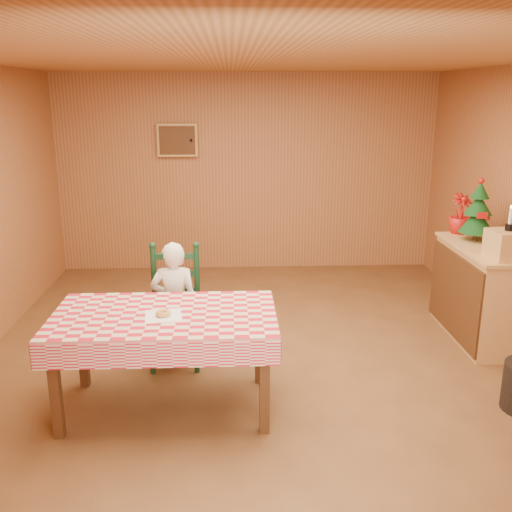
{
  "coord_description": "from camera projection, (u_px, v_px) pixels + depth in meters",
  "views": [
    {
      "loc": [
        -0.21,
        -4.62,
        2.32
      ],
      "look_at": [
        0.0,
        0.2,
        0.95
      ],
      "focal_mm": 40.0,
      "sensor_mm": 36.0,
      "label": 1
    }
  ],
  "objects": [
    {
      "name": "candle_set",
      "position": [
        510.0,
        223.0,
        4.93
      ],
      "size": [
        0.07,
        0.07,
        0.22
      ],
      "color": "black",
      "rests_on": "crate"
    },
    {
      "name": "ladder_chair",
      "position": [
        175.0,
        309.0,
        5.01
      ],
      "size": [
        0.44,
        0.4,
        1.08
      ],
      "color": "black",
      "rests_on": "ground"
    },
    {
      "name": "cabin_walls",
      "position": [
        254.0,
        152.0,
        5.09
      ],
      "size": [
        5.1,
        6.05,
        2.65
      ],
      "color": "#A6693C",
      "rests_on": "ground"
    },
    {
      "name": "donut",
      "position": [
        163.0,
        313.0,
        4.13
      ],
      "size": [
        0.14,
        0.14,
        0.04
      ],
      "primitive_type": "torus",
      "rotation": [
        0.0,
        0.0,
        0.36
      ],
      "color": "gold",
      "rests_on": "napkin"
    },
    {
      "name": "flower_arrangement",
      "position": [
        460.0,
        214.0,
        5.87
      ],
      "size": [
        0.3,
        0.3,
        0.41
      ],
      "primitive_type": "imported",
      "rotation": [
        0.0,
        0.0,
        0.34
      ],
      "color": "#B51410",
      "rests_on": "shelf_unit"
    },
    {
      "name": "crate",
      "position": [
        507.0,
        245.0,
        4.98
      ],
      "size": [
        0.33,
        0.33,
        0.25
      ],
      "primitive_type": "cube",
      "rotation": [
        0.0,
        0.0,
        0.1
      ],
      "color": "tan",
      "rests_on": "shelf_unit"
    },
    {
      "name": "christmas_tree",
      "position": [
        478.0,
        212.0,
        5.56
      ],
      "size": [
        0.34,
        0.34,
        0.62
      ],
      "color": "#502D15",
      "rests_on": "shelf_unit"
    },
    {
      "name": "ground",
      "position": [
        257.0,
        364.0,
        5.08
      ],
      "size": [
        6.0,
        6.0,
        0.0
      ],
      "primitive_type": "plane",
      "color": "brown",
      "rests_on": "ground"
    },
    {
      "name": "shelf_unit",
      "position": [
        480.0,
        293.0,
        5.53
      ],
      "size": [
        0.54,
        1.24,
        0.93
      ],
      "color": "tan",
      "rests_on": "ground"
    },
    {
      "name": "napkin",
      "position": [
        163.0,
        316.0,
        4.14
      ],
      "size": [
        0.29,
        0.29,
        0.0
      ],
      "primitive_type": "cube",
      "rotation": [
        0.0,
        0.0,
        0.13
      ],
      "color": "white",
      "rests_on": "dining_table"
    },
    {
      "name": "seated_child",
      "position": [
        175.0,
        305.0,
        4.94
      ],
      "size": [
        0.41,
        0.27,
        1.12
      ],
      "primitive_type": "imported",
      "rotation": [
        0.0,
        0.0,
        3.14
      ],
      "color": "white",
      "rests_on": "ground"
    },
    {
      "name": "dining_table",
      "position": [
        165.0,
        324.0,
        4.21
      ],
      "size": [
        1.66,
        0.96,
        0.77
      ],
      "color": "#502D15",
      "rests_on": "ground"
    }
  ]
}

